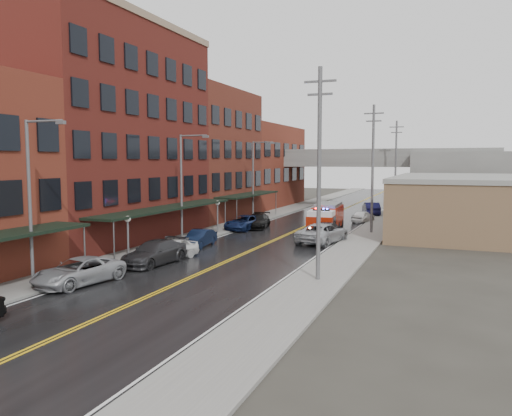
% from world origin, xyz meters
% --- Properties ---
extents(ground, '(220.00, 220.00, 0.00)m').
position_xyz_m(ground, '(0.00, 0.00, 0.00)').
color(ground, '#2D2B26').
rests_on(ground, ground).
extents(road, '(11.00, 160.00, 0.02)m').
position_xyz_m(road, '(0.00, 30.00, 0.01)').
color(road, black).
rests_on(road, ground).
extents(sidewalk_left, '(3.00, 160.00, 0.15)m').
position_xyz_m(sidewalk_left, '(-7.30, 30.00, 0.07)').
color(sidewalk_left, slate).
rests_on(sidewalk_left, ground).
extents(sidewalk_right, '(3.00, 160.00, 0.15)m').
position_xyz_m(sidewalk_right, '(7.30, 30.00, 0.07)').
color(sidewalk_right, slate).
rests_on(sidewalk_right, ground).
extents(curb_left, '(0.30, 160.00, 0.15)m').
position_xyz_m(curb_left, '(-5.65, 30.00, 0.07)').
color(curb_left, gray).
rests_on(curb_left, ground).
extents(curb_right, '(0.30, 160.00, 0.15)m').
position_xyz_m(curb_right, '(5.65, 30.00, 0.07)').
color(curb_right, gray).
rests_on(curb_right, ground).
extents(brick_building_b, '(9.00, 20.00, 18.00)m').
position_xyz_m(brick_building_b, '(-13.30, 23.00, 9.00)').
color(brick_building_b, '#581F17').
rests_on(brick_building_b, ground).
extents(brick_building_c, '(9.00, 15.00, 15.00)m').
position_xyz_m(brick_building_c, '(-13.30, 40.50, 7.50)').
color(brick_building_c, brown).
rests_on(brick_building_c, ground).
extents(brick_building_far, '(9.00, 20.00, 12.00)m').
position_xyz_m(brick_building_far, '(-13.30, 58.00, 6.00)').
color(brick_building_far, brown).
rests_on(brick_building_far, ground).
extents(tan_building, '(14.00, 22.00, 5.00)m').
position_xyz_m(tan_building, '(16.00, 40.00, 2.50)').
color(tan_building, brown).
rests_on(tan_building, ground).
extents(right_far_block, '(18.00, 30.00, 8.00)m').
position_xyz_m(right_far_block, '(18.00, 70.00, 4.00)').
color(right_far_block, slate).
rests_on(right_far_block, ground).
extents(awning_1, '(2.60, 18.00, 3.09)m').
position_xyz_m(awning_1, '(-7.49, 23.00, 2.99)').
color(awning_1, black).
rests_on(awning_1, ground).
extents(awning_2, '(2.60, 13.00, 3.09)m').
position_xyz_m(awning_2, '(-7.49, 40.50, 2.99)').
color(awning_2, black).
rests_on(awning_2, ground).
extents(globe_lamp_1, '(0.44, 0.44, 3.12)m').
position_xyz_m(globe_lamp_1, '(-6.40, 16.00, 2.31)').
color(globe_lamp_1, '#59595B').
rests_on(globe_lamp_1, ground).
extents(globe_lamp_2, '(0.44, 0.44, 3.12)m').
position_xyz_m(globe_lamp_2, '(-6.40, 30.00, 2.31)').
color(globe_lamp_2, '#59595B').
rests_on(globe_lamp_2, ground).
extents(street_lamp_0, '(2.64, 0.22, 9.00)m').
position_xyz_m(street_lamp_0, '(-6.55, 8.00, 5.19)').
color(street_lamp_0, '#59595B').
rests_on(street_lamp_0, ground).
extents(street_lamp_1, '(2.64, 0.22, 9.00)m').
position_xyz_m(street_lamp_1, '(-6.55, 24.00, 5.19)').
color(street_lamp_1, '#59595B').
rests_on(street_lamp_1, ground).
extents(street_lamp_2, '(2.64, 0.22, 9.00)m').
position_xyz_m(street_lamp_2, '(-6.55, 40.00, 5.19)').
color(street_lamp_2, '#59595B').
rests_on(street_lamp_2, ground).
extents(utility_pole_0, '(1.80, 0.24, 12.00)m').
position_xyz_m(utility_pole_0, '(7.20, 15.00, 6.31)').
color(utility_pole_0, '#59595B').
rests_on(utility_pole_0, ground).
extents(utility_pole_1, '(1.80, 0.24, 12.00)m').
position_xyz_m(utility_pole_1, '(7.20, 35.00, 6.31)').
color(utility_pole_1, '#59595B').
rests_on(utility_pole_1, ground).
extents(utility_pole_2, '(1.80, 0.24, 12.00)m').
position_xyz_m(utility_pole_2, '(7.20, 55.00, 6.31)').
color(utility_pole_2, '#59595B').
rests_on(utility_pole_2, ground).
extents(overpass, '(40.00, 10.00, 7.50)m').
position_xyz_m(overpass, '(0.00, 62.00, 5.99)').
color(overpass, slate).
rests_on(overpass, ground).
extents(fire_truck, '(3.42, 7.64, 2.73)m').
position_xyz_m(fire_truck, '(3.03, 34.21, 1.48)').
color(fire_truck, maroon).
rests_on(fire_truck, ground).
extents(parked_car_left_2, '(3.33, 5.65, 1.47)m').
position_xyz_m(parked_car_left_2, '(-5.00, 9.50, 0.74)').
color(parked_car_left_2, '#999BA0').
rests_on(parked_car_left_2, ground).
extents(parked_car_left_3, '(2.70, 5.57, 1.56)m').
position_xyz_m(parked_car_left_3, '(-4.10, 15.70, 0.78)').
color(parked_car_left_3, '#2B2C2E').
rests_on(parked_car_left_3, ground).
extents(parked_car_left_4, '(2.92, 4.64, 1.47)m').
position_xyz_m(parked_car_left_4, '(-3.99, 17.53, 0.74)').
color(parked_car_left_4, white).
rests_on(parked_car_left_4, ground).
extents(parked_car_left_5, '(1.74, 4.24, 1.37)m').
position_xyz_m(parked_car_left_5, '(-4.52, 22.80, 0.68)').
color(parked_car_left_5, black).
rests_on(parked_car_left_5, ground).
extents(parked_car_left_6, '(3.00, 5.41, 1.43)m').
position_xyz_m(parked_car_left_6, '(-5.00, 33.17, 0.72)').
color(parked_car_left_6, '#14224C').
rests_on(parked_car_left_6, ground).
extents(parked_car_left_7, '(2.85, 5.30, 1.46)m').
position_xyz_m(parked_car_left_7, '(-4.23, 34.80, 0.73)').
color(parked_car_left_7, black).
rests_on(parked_car_left_7, ground).
extents(parked_car_right_0, '(3.81, 6.39, 1.66)m').
position_xyz_m(parked_car_right_0, '(4.19, 28.20, 0.83)').
color(parked_car_right_0, '#A3A5AA').
rests_on(parked_car_right_0, ground).
extents(parked_car_right_1, '(2.40, 5.58, 1.60)m').
position_xyz_m(parked_car_right_1, '(4.18, 29.80, 0.80)').
color(parked_car_right_1, '#2C2B2E').
rests_on(parked_car_right_1, ground).
extents(parked_car_right_2, '(2.35, 4.15, 1.33)m').
position_xyz_m(parked_car_right_2, '(5.00, 43.58, 0.67)').
color(parked_car_right_2, white).
rests_on(parked_car_right_2, ground).
extents(parked_car_right_3, '(3.06, 5.29, 1.65)m').
position_xyz_m(parked_car_right_3, '(4.72, 51.35, 0.82)').
color(parked_car_right_3, black).
rests_on(parked_car_right_3, ground).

